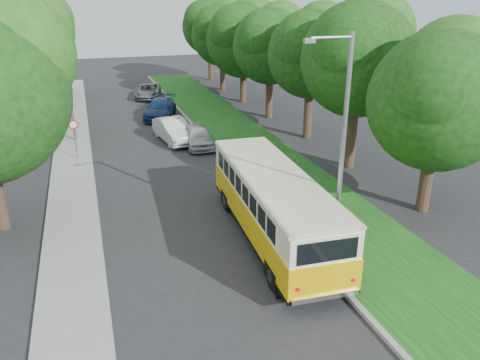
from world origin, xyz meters
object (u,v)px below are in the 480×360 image
object	(u,v)px
lamppost_near	(341,146)
car_white	(174,130)
car_grey	(148,91)
vintage_bus	(273,207)
car_silver	(198,136)
lamppost_far	(66,79)
car_blue	(160,109)

from	to	relation	value
lamppost_near	car_white	world-z (taller)	lamppost_near
lamppost_near	car_grey	size ratio (longest dim) A/B	1.75
vintage_bus	car_grey	world-z (taller)	vintage_bus
vintage_bus	car_white	world-z (taller)	vintage_bus
vintage_bus	car_silver	world-z (taller)	vintage_bus
car_grey	car_white	bearing A→B (deg)	-77.84
car_grey	vintage_bus	bearing A→B (deg)	-74.82
lamppost_far	car_white	xyz separation A→B (m)	(6.28, -2.03, -3.37)
vintage_bus	car_silver	distance (m)	12.88
car_silver	car_blue	bearing A→B (deg)	99.68
lamppost_near	car_blue	world-z (taller)	lamppost_near
car_blue	car_grey	size ratio (longest dim) A/B	1.09
car_silver	car_grey	size ratio (longest dim) A/B	0.90
car_silver	lamppost_far	bearing A→B (deg)	157.24
lamppost_far	vintage_bus	distance (m)	18.21
lamppost_near	vintage_bus	size ratio (longest dim) A/B	0.83
car_grey	lamppost_near	bearing A→B (deg)	-72.18
lamppost_far	vintage_bus	size ratio (longest dim) A/B	0.78
lamppost_near	vintage_bus	world-z (taller)	lamppost_near
vintage_bus	car_silver	size ratio (longest dim) A/B	2.35
lamppost_far	car_silver	xyz separation A→B (m)	(7.51, -3.55, -3.42)
car_blue	car_white	bearing A→B (deg)	-72.53
car_white	vintage_bus	bearing A→B (deg)	-93.84
car_blue	car_grey	bearing A→B (deg)	108.19
car_white	car_grey	world-z (taller)	car_white
lamppost_far	car_white	size ratio (longest dim) A/B	1.65
vintage_bus	car_grey	xyz separation A→B (m)	(-0.78, 28.77, -0.80)
car_silver	car_blue	world-z (taller)	car_blue
car_white	lamppost_near	bearing A→B (deg)	-89.33
lamppost_near	vintage_bus	xyz separation A→B (m)	(-1.48, 2.09, -2.94)
vintage_bus	car_grey	size ratio (longest dim) A/B	2.11
car_silver	car_white	size ratio (longest dim) A/B	0.90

